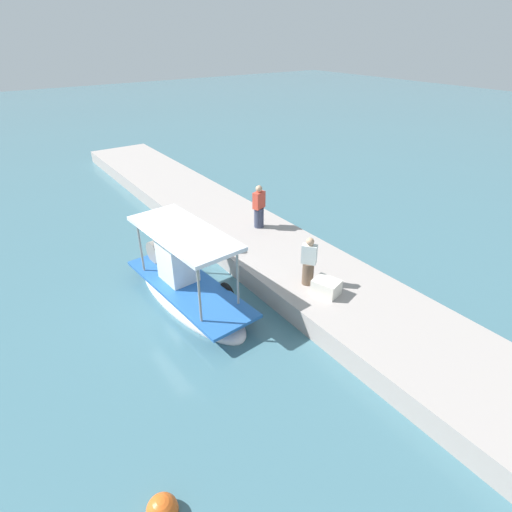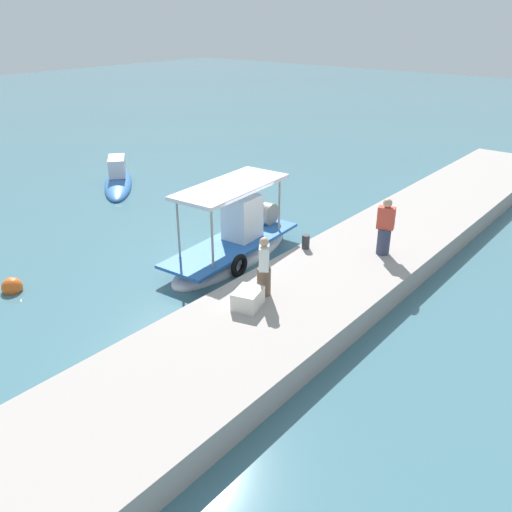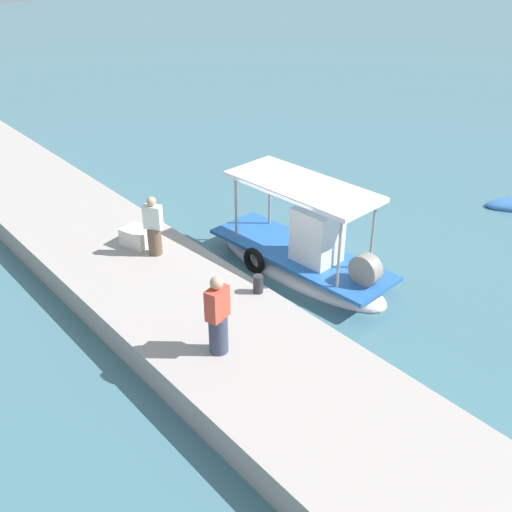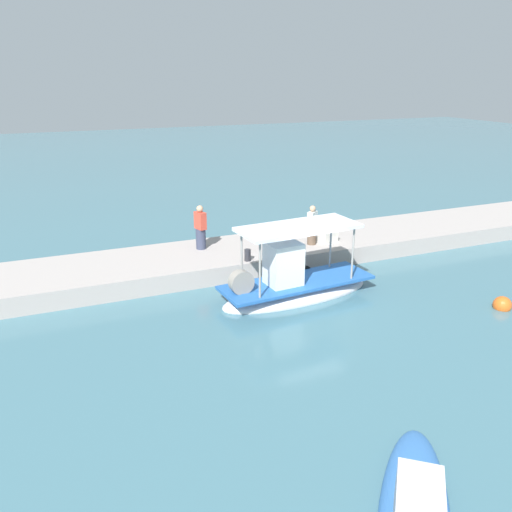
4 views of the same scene
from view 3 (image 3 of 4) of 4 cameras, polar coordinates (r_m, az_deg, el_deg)
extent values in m
plane|color=#426E7C|center=(16.82, 3.85, -1.16)|extent=(120.00, 120.00, 0.00)
cube|color=#A79D98|center=(14.65, -6.99, -4.85)|extent=(36.00, 3.64, 0.69)
ellipsoid|color=silver|center=(16.71, 4.04, -1.16)|extent=(5.71, 2.16, 0.82)
cube|color=#275FAC|center=(16.48, 4.09, 0.22)|extent=(5.48, 2.14, 0.10)
cube|color=white|center=(15.82, 5.69, 1.80)|extent=(1.17, 1.03, 1.54)
cylinder|color=gray|center=(15.55, 10.74, 1.72)|extent=(0.07, 0.07, 1.94)
cylinder|color=gray|center=(14.60, 7.72, 0.06)|extent=(0.07, 0.07, 1.94)
cylinder|color=gray|center=(17.58, 1.28, 5.61)|extent=(0.07, 0.07, 1.94)
cylinder|color=gray|center=(16.75, -1.88, 4.34)|extent=(0.07, 0.07, 1.94)
cube|color=white|center=(15.62, 4.34, 6.49)|extent=(4.20, 2.03, 0.12)
torus|color=black|center=(16.51, -0.18, -0.44)|extent=(0.75, 0.24, 0.74)
cylinder|color=gray|center=(15.16, 10.13, -1.25)|extent=(0.82, 0.41, 0.80)
cylinder|color=#373D55|center=(12.47, -3.51, -7.27)|extent=(0.49, 0.49, 0.82)
cube|color=#D34735|center=(12.04, -3.62, -4.41)|extent=(0.41, 0.56, 0.68)
sphere|color=tan|center=(11.78, -3.69, -2.50)|extent=(0.27, 0.27, 0.27)
cylinder|color=brown|center=(16.14, -9.37, 1.40)|extent=(0.50, 0.50, 0.75)
cube|color=silver|center=(15.83, -9.57, 3.59)|extent=(0.52, 0.47, 0.62)
sphere|color=tan|center=(15.65, -9.70, 5.02)|extent=(0.24, 0.24, 0.24)
cylinder|color=#2D2D33|center=(14.38, 0.20, -2.61)|extent=(0.24, 0.24, 0.44)
cube|color=silver|center=(16.75, -10.95, 1.79)|extent=(0.92, 0.81, 0.46)
sphere|color=orange|center=(22.63, 0.36, 7.56)|extent=(0.59, 0.59, 0.59)
camera|label=1|loc=(25.09, -4.94, 27.63)|focal=28.46mm
camera|label=2|loc=(22.03, -44.34, 18.89)|focal=37.18mm
camera|label=4|loc=(25.09, 47.11, 17.96)|focal=36.79mm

